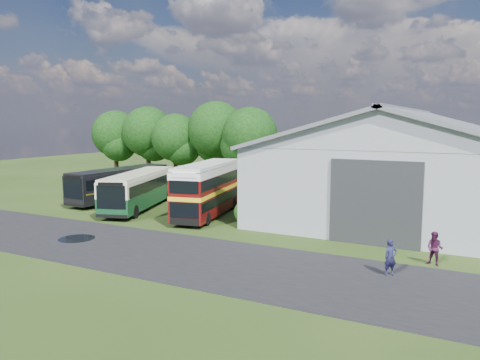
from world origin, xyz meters
The scene contains 17 objects.
ground centered at (0.00, 0.00, 0.00)m, with size 120.00×120.00×0.00m, color #1E3310.
asphalt_road centered at (3.00, -3.00, 0.00)m, with size 60.00×8.00×0.02m, color black.
puddle centered at (-1.50, -3.00, 0.00)m, with size 2.20×2.20×0.01m, color black.
storage_shed centered at (15.00, 15.98, 4.17)m, with size 18.80×24.80×8.15m.
tree_far_left centered at (-23.00, 24.00, 5.56)m, with size 6.12×6.12×8.64m.
tree_left_a centered at (-18.00, 24.50, 5.87)m, with size 6.46×6.46×9.12m.
tree_left_b centered at (-13.00, 23.50, 5.25)m, with size 5.78×5.78×8.16m.
tree_mid centered at (-8.00, 24.80, 6.18)m, with size 6.80×6.80×9.60m.
tree_right_a centered at (-3.00, 23.80, 5.69)m, with size 6.26×6.26×8.83m.
shrub_front centered at (5.60, 6.00, 0.00)m, with size 1.70×1.70×1.70m, color #194714.
shrub_mid centered at (5.60, 8.00, 0.00)m, with size 1.60×1.60×1.60m, color #194714.
shrub_back centered at (5.60, 10.00, 0.00)m, with size 1.80×1.80×1.80m, color #194714.
bus_green_single centered at (-4.71, 6.79, 1.61)m, with size 5.91×11.18×3.02m.
bus_maroon_double centered at (1.94, 6.81, 2.03)m, with size 4.32×9.74×4.06m.
bus_dark_single centered at (-8.78, 9.00, 1.58)m, with size 2.84×10.82×2.96m.
visitor_a centered at (16.86, -1.14, 0.86)m, with size 0.63×0.41×1.73m, color #191938.
visitor_b centered at (18.53, 1.54, 0.85)m, with size 0.83×0.64×1.70m, color #3F1430.
Camera 1 is at (20.53, -23.16, 7.18)m, focal length 35.00 mm.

